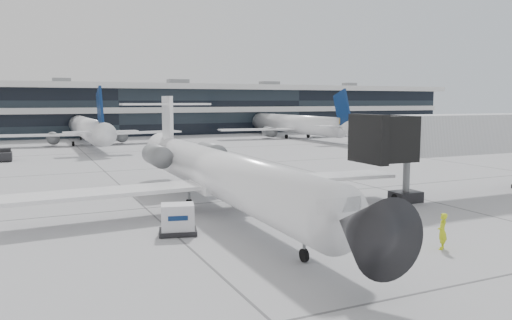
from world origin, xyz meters
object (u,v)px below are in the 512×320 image
baggage_tug (360,236)px  jet_bridge (482,134)px  ramp_worker (442,231)px  cargo_uld (178,220)px  regional_jet (218,172)px

baggage_tug → jet_bridge: bearing=30.0°
ramp_worker → cargo_uld: bearing=-76.9°
baggage_tug → cargo_uld: bearing=147.9°
baggage_tug → cargo_uld: 10.04m
jet_bridge → ramp_worker: size_ratio=11.10×
regional_jet → baggage_tug: size_ratio=16.57×
ramp_worker → regional_jet: bearing=-101.7°
baggage_tug → cargo_uld: cargo_uld is taller
jet_bridge → ramp_worker: (-14.02, -10.02, -3.92)m
jet_bridge → ramp_worker: jet_bridge is taller
regional_jet → ramp_worker: size_ratio=18.35×
cargo_uld → regional_jet: bearing=62.3°
jet_bridge → baggage_tug: bearing=-155.3°
regional_jet → cargo_uld: bearing=-131.2°
ramp_worker → cargo_uld: 14.12m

